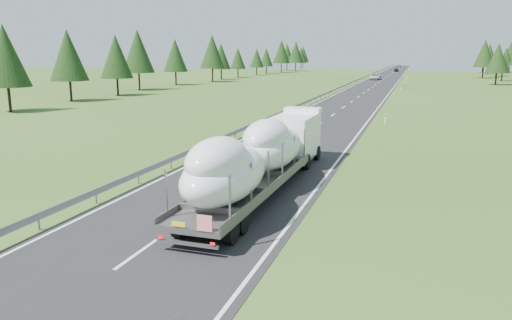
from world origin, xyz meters
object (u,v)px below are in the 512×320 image
(boat_truck, at_px, (262,153))
(distant_van, at_px, (375,77))
(distant_car_dark, at_px, (396,70))
(highway_sign, at_px, (405,82))
(distant_car_blue, at_px, (399,66))

(boat_truck, height_order, distant_van, boat_truck)
(boat_truck, height_order, distant_car_dark, boat_truck)
(highway_sign, xyz_separation_m, boat_truck, (-5.26, -79.58, 0.38))
(boat_truck, xyz_separation_m, distant_car_dark, (-1.08, 190.35, -1.43))
(distant_car_dark, height_order, distant_car_blue, distant_car_dark)
(boat_truck, bearing_deg, distant_car_blue, 90.53)
(highway_sign, height_order, distant_car_blue, highway_sign)
(boat_truck, bearing_deg, highway_sign, 86.22)
(distant_car_dark, bearing_deg, distant_van, -96.58)
(highway_sign, distance_m, distant_car_dark, 110.96)
(boat_truck, bearing_deg, distant_van, 91.84)
(boat_truck, relative_size, distant_car_blue, 4.56)
(highway_sign, xyz_separation_m, distant_car_blue, (-7.61, 175.95, -1.11))
(distant_van, xyz_separation_m, distant_car_dark, (2.81, 69.45, -0.09))
(highway_sign, xyz_separation_m, distant_van, (-9.15, 41.33, -0.96))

